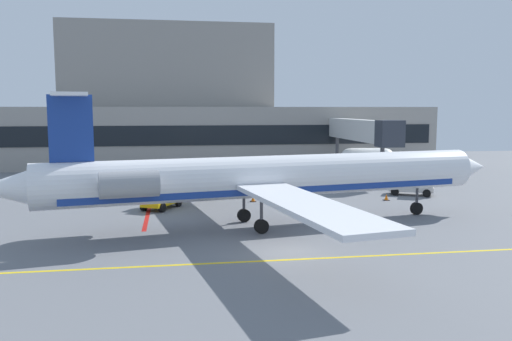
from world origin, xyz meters
The scene contains 10 objects.
ground centered at (0.00, 0.00, -0.05)m, with size 120.00×120.00×0.11m.
terminal_building centered at (-2.00, 46.84, 7.15)m, with size 58.90×13.05×19.33m.
jet_bridge_west centered at (15.04, 29.73, 5.20)m, with size 2.40×19.08×6.60m.
regional_jet centered at (-0.25, 6.32, 3.28)m, with size 35.04×29.97×8.65m.
baggage_tug centered at (15.33, 16.42, 0.88)m, with size 4.19×3.31×1.90m.
pushback_tractor centered at (-6.98, 14.00, 0.97)m, with size 3.23×3.86×2.14m.
fuel_tank centered at (17.33, 33.69, 1.62)m, with size 6.66×3.33×2.93m.
safety_cone_alpha centered at (11.62, 14.36, 0.25)m, with size 0.47×0.47×0.55m.
safety_cone_bravo centered at (0.35, 15.54, 0.25)m, with size 0.47×0.47×0.55m.
safety_cone_charlie centered at (4.50, 4.25, 0.25)m, with size 0.47×0.47×0.55m.
Camera 1 is at (-6.26, -27.07, 7.78)m, focal length 36.69 mm.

